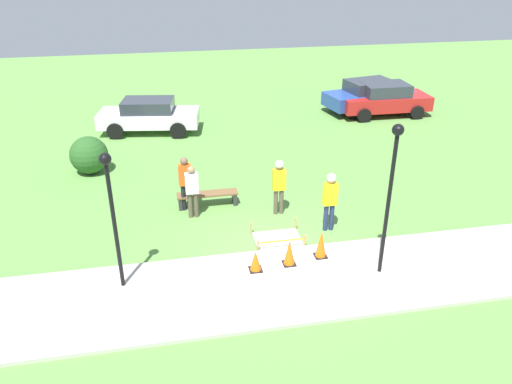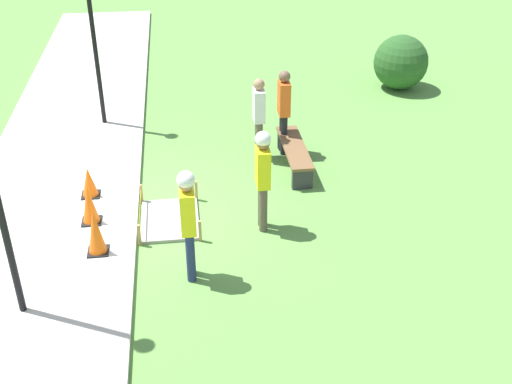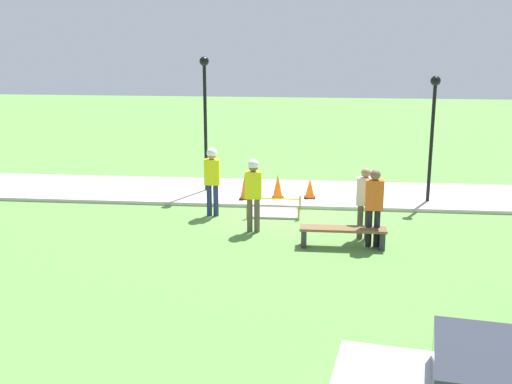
{
  "view_description": "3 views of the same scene",
  "coord_description": "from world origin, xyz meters",
  "px_view_note": "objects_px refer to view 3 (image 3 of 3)",
  "views": [
    {
      "loc": [
        -2.77,
        -11.45,
        7.71
      ],
      "look_at": [
        -0.17,
        2.01,
        0.91
      ],
      "focal_mm": 35.0,
      "sensor_mm": 36.0,
      "label": 1
    },
    {
      "loc": [
        9.87,
        0.88,
        6.18
      ],
      "look_at": [
        0.58,
        2.05,
        0.72
      ],
      "focal_mm": 45.0,
      "sensor_mm": 36.0,
      "label": 2
    },
    {
      "loc": [
        -1.0,
        17.25,
        4.89
      ],
      "look_at": [
        0.56,
        1.84,
        0.93
      ],
      "focal_mm": 45.0,
      "sensor_mm": 36.0,
      "label": 3
    }
  ],
  "objects_px": {
    "lamppost_near": "(205,104)",
    "worker_supervisor": "(212,175)",
    "traffic_cone_sidewalk_edge": "(245,186)",
    "traffic_cone_near_patch": "(310,188)",
    "park_bench": "(343,233)",
    "traffic_cone_far_patch": "(278,186)",
    "worker_assistant": "(253,188)",
    "bystander_in_orange_shirt": "(374,203)",
    "bystander_in_gray_shirt": "(365,199)",
    "lamppost_far": "(433,119)"
  },
  "relations": [
    {
      "from": "park_bench",
      "to": "lamppost_near",
      "type": "bearing_deg",
      "value": -49.34
    },
    {
      "from": "lamppost_near",
      "to": "park_bench",
      "type": "bearing_deg",
      "value": 130.66
    },
    {
      "from": "lamppost_far",
      "to": "bystander_in_orange_shirt",
      "type": "bearing_deg",
      "value": 64.53
    },
    {
      "from": "traffic_cone_sidewalk_edge",
      "to": "lamppost_far",
      "type": "xyz_separation_m",
      "value": [
        -5.23,
        -0.29,
        1.96
      ]
    },
    {
      "from": "park_bench",
      "to": "lamppost_far",
      "type": "distance_m",
      "value": 5.18
    },
    {
      "from": "traffic_cone_far_patch",
      "to": "worker_assistant",
      "type": "height_order",
      "value": "worker_assistant"
    },
    {
      "from": "lamppost_far",
      "to": "traffic_cone_far_patch",
      "type": "bearing_deg",
      "value": 1.4
    },
    {
      "from": "traffic_cone_near_patch",
      "to": "lamppost_near",
      "type": "bearing_deg",
      "value": -11.73
    },
    {
      "from": "worker_supervisor",
      "to": "bystander_in_orange_shirt",
      "type": "xyz_separation_m",
      "value": [
        -4.08,
        2.11,
        -0.08
      ]
    },
    {
      "from": "bystander_in_orange_shirt",
      "to": "lamppost_far",
      "type": "distance_m",
      "value": 4.52
    },
    {
      "from": "traffic_cone_near_patch",
      "to": "lamppost_near",
      "type": "xyz_separation_m",
      "value": [
        3.16,
        -0.66,
        2.33
      ]
    },
    {
      "from": "traffic_cone_sidewalk_edge",
      "to": "traffic_cone_near_patch",
      "type": "bearing_deg",
      "value": -171.07
    },
    {
      "from": "traffic_cone_far_patch",
      "to": "bystander_in_orange_shirt",
      "type": "height_order",
      "value": "bystander_in_orange_shirt"
    },
    {
      "from": "lamppost_near",
      "to": "worker_supervisor",
      "type": "bearing_deg",
      "value": 103.81
    },
    {
      "from": "traffic_cone_near_patch",
      "to": "traffic_cone_far_patch",
      "type": "xyz_separation_m",
      "value": [
        0.93,
        0.1,
        0.07
      ]
    },
    {
      "from": "worker_assistant",
      "to": "lamppost_far",
      "type": "distance_m",
      "value": 5.76
    },
    {
      "from": "traffic_cone_far_patch",
      "to": "lamppost_near",
      "type": "xyz_separation_m",
      "value": [
        2.23,
        -0.76,
        2.26
      ]
    },
    {
      "from": "traffic_cone_near_patch",
      "to": "traffic_cone_far_patch",
      "type": "relative_size",
      "value": 0.81
    },
    {
      "from": "lamppost_far",
      "to": "worker_assistant",
      "type": "bearing_deg",
      "value": 33.03
    },
    {
      "from": "worker_assistant",
      "to": "lamppost_near",
      "type": "distance_m",
      "value": 4.44
    },
    {
      "from": "traffic_cone_near_patch",
      "to": "park_bench",
      "type": "distance_m",
      "value": 4.08
    },
    {
      "from": "lamppost_near",
      "to": "worker_assistant",
      "type": "bearing_deg",
      "value": 116.27
    },
    {
      "from": "traffic_cone_near_patch",
      "to": "bystander_in_orange_shirt",
      "type": "xyz_separation_m",
      "value": [
        -1.52,
        3.88,
        0.66
      ]
    },
    {
      "from": "lamppost_near",
      "to": "lamppost_far",
      "type": "bearing_deg",
      "value": 174.29
    },
    {
      "from": "bystander_in_orange_shirt",
      "to": "bystander_in_gray_shirt",
      "type": "distance_m",
      "value": 0.57
    },
    {
      "from": "traffic_cone_near_patch",
      "to": "traffic_cone_far_patch",
      "type": "distance_m",
      "value": 0.94
    },
    {
      "from": "traffic_cone_near_patch",
      "to": "park_bench",
      "type": "height_order",
      "value": "traffic_cone_near_patch"
    },
    {
      "from": "traffic_cone_far_patch",
      "to": "traffic_cone_sidewalk_edge",
      "type": "bearing_deg",
      "value": 11.56
    },
    {
      "from": "bystander_in_gray_shirt",
      "to": "lamppost_far",
      "type": "bearing_deg",
      "value": -121.16
    },
    {
      "from": "traffic_cone_sidewalk_edge",
      "to": "worker_supervisor",
      "type": "xyz_separation_m",
      "value": [
        0.71,
        1.48,
        0.63
      ]
    },
    {
      "from": "traffic_cone_sidewalk_edge",
      "to": "bystander_in_gray_shirt",
      "type": "xyz_separation_m",
      "value": [
        -3.21,
        3.04,
        0.49
      ]
    },
    {
      "from": "park_bench",
      "to": "lamppost_far",
      "type": "bearing_deg",
      "value": -122.36
    },
    {
      "from": "bystander_in_orange_shirt",
      "to": "bystander_in_gray_shirt",
      "type": "xyz_separation_m",
      "value": [
        0.17,
        -0.54,
        -0.05
      ]
    },
    {
      "from": "traffic_cone_sidewalk_edge",
      "to": "park_bench",
      "type": "bearing_deg",
      "value": 126.01
    },
    {
      "from": "traffic_cone_sidewalk_edge",
      "to": "bystander_in_orange_shirt",
      "type": "distance_m",
      "value": 4.96
    },
    {
      "from": "worker_assistant",
      "to": "bystander_in_orange_shirt",
      "type": "relative_size",
      "value": 1.01
    },
    {
      "from": "traffic_cone_sidewalk_edge",
      "to": "lamppost_near",
      "type": "height_order",
      "value": "lamppost_near"
    },
    {
      "from": "traffic_cone_far_patch",
      "to": "bystander_in_orange_shirt",
      "type": "distance_m",
      "value": 4.54
    },
    {
      "from": "traffic_cone_sidewalk_edge",
      "to": "bystander_in_orange_shirt",
      "type": "xyz_separation_m",
      "value": [
        -3.38,
        3.59,
        0.55
      ]
    },
    {
      "from": "traffic_cone_near_patch",
      "to": "bystander_in_gray_shirt",
      "type": "bearing_deg",
      "value": 112.01
    },
    {
      "from": "bystander_in_gray_shirt",
      "to": "bystander_in_orange_shirt",
      "type": "bearing_deg",
      "value": 107.55
    },
    {
      "from": "worker_supervisor",
      "to": "lamppost_far",
      "type": "height_order",
      "value": "lamppost_far"
    },
    {
      "from": "traffic_cone_far_patch",
      "to": "bystander_in_orange_shirt",
      "type": "bearing_deg",
      "value": 122.96
    },
    {
      "from": "traffic_cone_near_patch",
      "to": "lamppost_near",
      "type": "distance_m",
      "value": 3.98
    },
    {
      "from": "park_bench",
      "to": "bystander_in_orange_shirt",
      "type": "distance_m",
      "value": 0.99
    },
    {
      "from": "park_bench",
      "to": "worker_supervisor",
      "type": "height_order",
      "value": "worker_supervisor"
    },
    {
      "from": "worker_assistant",
      "to": "lamppost_near",
      "type": "bearing_deg",
      "value": -63.73
    },
    {
      "from": "traffic_cone_far_patch",
      "to": "worker_assistant",
      "type": "distance_m",
      "value": 3.05
    },
    {
      "from": "traffic_cone_sidewalk_edge",
      "to": "bystander_in_gray_shirt",
      "type": "height_order",
      "value": "bystander_in_gray_shirt"
    },
    {
      "from": "bystander_in_gray_shirt",
      "to": "worker_supervisor",
      "type": "bearing_deg",
      "value": -21.8
    }
  ]
}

